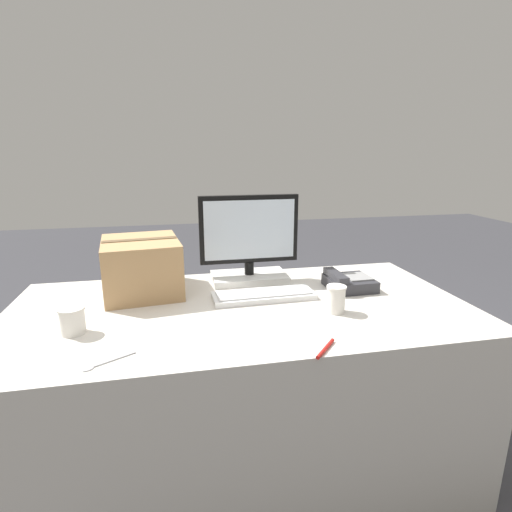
# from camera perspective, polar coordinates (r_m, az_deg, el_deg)

# --- Properties ---
(ground_plane) EXTENTS (12.00, 12.00, 0.00)m
(ground_plane) POSITION_cam_1_polar(r_m,az_deg,el_deg) (1.99, -1.93, -27.39)
(ground_plane) COLOR #38383D
(office_desk) EXTENTS (1.80, 0.90, 0.75)m
(office_desk) POSITION_cam_1_polar(r_m,az_deg,el_deg) (1.76, -2.04, -18.40)
(office_desk) COLOR beige
(office_desk) RESTS_ON ground_plane
(monitor) EXTENTS (0.45, 0.20, 0.40)m
(monitor) POSITION_cam_1_polar(r_m,az_deg,el_deg) (1.84, -0.98, 1.53)
(monitor) COLOR white
(monitor) RESTS_ON office_desk
(keyboard) EXTENTS (0.43, 0.16, 0.03)m
(keyboard) POSITION_cam_1_polar(r_m,az_deg,el_deg) (1.66, 1.10, -5.61)
(keyboard) COLOR silver
(keyboard) RESTS_ON office_desk
(desk_phone) EXTENTS (0.20, 0.19, 0.08)m
(desk_phone) POSITION_cam_1_polar(r_m,az_deg,el_deg) (1.81, 13.05, -3.66)
(desk_phone) COLOR #2D2D33
(desk_phone) RESTS_ON office_desk
(paper_cup_left) EXTENTS (0.09, 0.09, 0.09)m
(paper_cup_left) POSITION_cam_1_polar(r_m,az_deg,el_deg) (1.48, -24.76, -8.35)
(paper_cup_left) COLOR white
(paper_cup_left) RESTS_ON office_desk
(paper_cup_right) EXTENTS (0.07, 0.07, 0.10)m
(paper_cup_right) POSITION_cam_1_polar(r_m,az_deg,el_deg) (1.54, 11.35, -6.05)
(paper_cup_right) COLOR white
(paper_cup_right) RESTS_ON office_desk
(spoon) EXTENTS (0.15, 0.09, 0.00)m
(spoon) POSITION_cam_1_polar(r_m,az_deg,el_deg) (1.26, -21.41, -14.23)
(spoon) COLOR #B2B2B7
(spoon) RESTS_ON office_desk
(cardboard_box) EXTENTS (0.35, 0.39, 0.23)m
(cardboard_box) POSITION_cam_1_polar(r_m,az_deg,el_deg) (1.77, -16.00, -1.42)
(cardboard_box) COLOR tan
(cardboard_box) RESTS_ON office_desk
(pen_marker) EXTENTS (0.10, 0.11, 0.01)m
(pen_marker) POSITION_cam_1_polar(r_m,az_deg,el_deg) (1.27, 9.89, -12.89)
(pen_marker) COLOR red
(pen_marker) RESTS_ON office_desk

